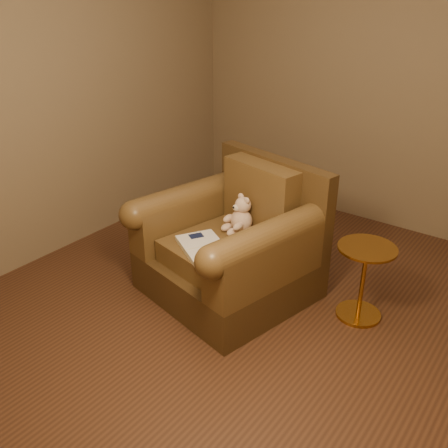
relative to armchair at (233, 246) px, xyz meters
The scene contains 6 objects.
floor 0.53m from the armchair, 17.97° to the right, with size 4.00×4.00×0.00m, color #4D2C1A.
room 1.37m from the armchair, 17.97° to the right, with size 4.02×4.02×2.71m.
armchair is the anchor object (origin of this frame).
teddy_bear 0.22m from the armchair, 95.96° to the left, with size 0.22×0.25×0.29m.
guidebook 0.33m from the armchair, 94.79° to the right, with size 0.56×0.49×0.04m.
side_table 0.98m from the armchair, 16.03° to the left, with size 0.41×0.41×0.57m.
Camera 1 is at (1.60, -2.61, 2.22)m, focal length 40.00 mm.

